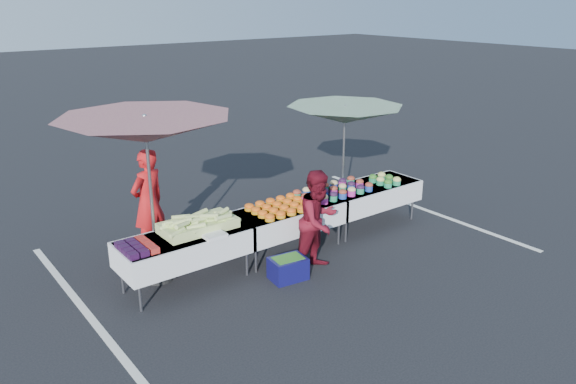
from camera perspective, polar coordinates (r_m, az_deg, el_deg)
ground at (r=9.04m, az=0.00°, el=-6.00°), size 80.00×80.00×0.00m
stripe_left at (r=7.76m, az=-19.56°, el=-11.77°), size 0.10×5.00×0.00m
stripe_right at (r=11.13m, az=13.21°, el=-1.56°), size 0.10×5.00×0.00m
table_left at (r=7.93m, az=-10.43°, el=-5.45°), size 1.86×0.81×0.75m
table_center at (r=8.81m, az=0.00°, el=-2.56°), size 1.86×0.81×0.75m
table_right at (r=9.94m, az=8.27°, el=-0.19°), size 1.86×0.81×0.75m
berry_punnets at (r=7.54m, az=-15.11°, el=-5.45°), size 0.40×0.54×0.08m
corn_pile at (r=7.97m, az=-9.07°, el=-3.22°), size 1.16×0.57×0.26m
plastic_bags at (r=7.74m, az=-7.51°, el=-4.38°), size 0.30×0.25×0.05m
carrot_bowls at (r=8.64m, az=-0.75°, el=-1.47°), size 0.95×0.69×0.11m
potato_cups at (r=9.29m, az=4.66°, el=0.19°), size 1.34×0.58×0.16m
bean_baskets at (r=9.98m, az=9.80°, el=1.25°), size 0.36×0.50×0.15m
vendor at (r=8.89m, az=-14.00°, el=-1.09°), size 0.73×0.60×1.71m
customer at (r=8.19m, az=3.13°, el=-2.94°), size 0.84×0.71×1.53m
umbrella_left at (r=7.67m, az=-14.27°, el=6.05°), size 2.73×2.73×2.41m
umbrella_right at (r=9.92m, az=5.80°, el=7.75°), size 2.47×2.47×2.09m
storage_bin at (r=8.12m, az=0.01°, el=-7.72°), size 0.55×0.43×0.33m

